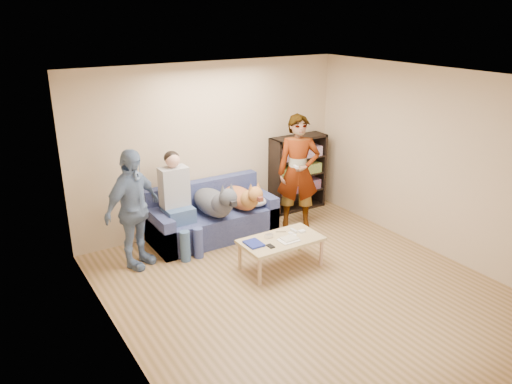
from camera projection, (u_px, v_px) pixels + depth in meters
ground at (307, 291)px, 6.22m from camera, size 5.00×5.00×0.00m
ceiling at (315, 80)px, 5.32m from camera, size 5.00×5.00×0.00m
wall_back at (212, 147)px, 7.76m from camera, size 4.50×0.00×4.50m
wall_left at (120, 238)px, 4.65m from camera, size 0.00×5.00×5.00m
wall_right at (440, 164)px, 6.89m from camera, size 0.00×5.00×5.00m
blanket at (255, 200)px, 7.77m from camera, size 0.46×0.39×0.16m
person_standing_right at (298, 172)px, 7.83m from camera, size 0.79×0.72×1.82m
person_standing_left at (133, 210)px, 6.59m from camera, size 1.04×0.81×1.64m
held_controller at (296, 167)px, 7.51m from camera, size 0.07×0.13×0.03m
notebook_blue at (254, 244)px, 6.51m from camera, size 0.20×0.26×0.03m
papers at (289, 240)px, 6.62m from camera, size 0.26×0.20×0.02m
magazine at (290, 238)px, 6.64m from camera, size 0.22×0.17×0.01m
camera_silver at (269, 236)px, 6.70m from camera, size 0.11×0.06×0.05m
controller_a at (294, 231)px, 6.89m from camera, size 0.04×0.13×0.03m
controller_b at (302, 231)px, 6.86m from camera, size 0.09×0.06×0.03m
headphone_cup_a at (294, 235)px, 6.75m from camera, size 0.07×0.07×0.02m
headphone_cup_b at (291, 233)px, 6.82m from camera, size 0.07×0.07×0.02m
pen_orange at (287, 243)px, 6.54m from camera, size 0.13×0.06×0.01m
pen_black at (281, 232)px, 6.88m from camera, size 0.13×0.08×0.01m
wallet at (271, 246)px, 6.45m from camera, size 0.07×0.12×0.02m
sofa at (211, 219)px, 7.67m from camera, size 1.90×0.85×0.82m
person_seated at (177, 199)px, 7.10m from camera, size 0.40×0.73×1.47m
dog_gray at (215, 202)px, 7.33m from camera, size 0.43×1.26×0.62m
dog_tan at (243, 198)px, 7.58m from camera, size 0.37×1.15×0.54m
coffee_table at (281, 242)px, 6.69m from camera, size 1.10×0.60×0.42m
bookshelf at (297, 171)px, 8.61m from camera, size 1.00×0.34×1.30m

